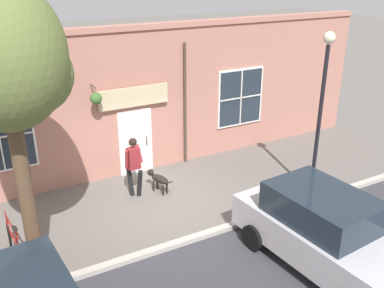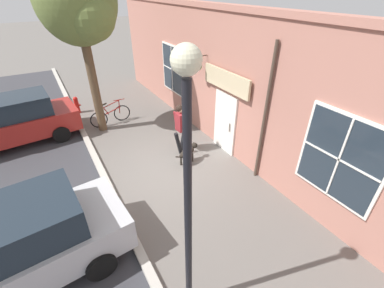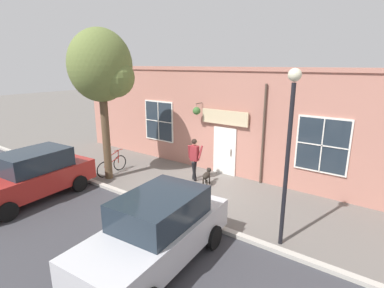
{
  "view_description": "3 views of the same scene",
  "coord_description": "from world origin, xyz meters",
  "px_view_note": "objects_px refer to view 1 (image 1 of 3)",
  "views": [
    {
      "loc": [
        9.62,
        -4.27,
        6.16
      ],
      "look_at": [
        -0.33,
        1.17,
        1.45
      ],
      "focal_mm": 40.0,
      "sensor_mm": 36.0,
      "label": 1
    },
    {
      "loc": [
        2.81,
        6.3,
        5.11
      ],
      "look_at": [
        -0.41,
        0.88,
        1.15
      ],
      "focal_mm": 24.0,
      "sensor_mm": 36.0,
      "label": 2
    },
    {
      "loc": [
        8.79,
        6.44,
        4.74
      ],
      "look_at": [
        -0.88,
        -0.69,
        1.51
      ],
      "focal_mm": 28.0,
      "sensor_mm": 36.0,
      "label": 3
    }
  ],
  "objects_px": {
    "dog_on_leash": "(158,179)",
    "street_lamp": "(323,92)",
    "parked_car_mid_block": "(324,231)",
    "leaning_bicycle": "(16,246)",
    "pedestrian_walking": "(134,161)",
    "street_tree_by_curb": "(9,62)"
  },
  "relations": [
    {
      "from": "dog_on_leash",
      "to": "street_lamp",
      "type": "distance_m",
      "value": 5.2
    },
    {
      "from": "parked_car_mid_block",
      "to": "leaning_bicycle",
      "type": "bearing_deg",
      "value": -120.02
    },
    {
      "from": "parked_car_mid_block",
      "to": "street_lamp",
      "type": "distance_m",
      "value": 4.0
    },
    {
      "from": "leaning_bicycle",
      "to": "parked_car_mid_block",
      "type": "relative_size",
      "value": 0.39
    },
    {
      "from": "dog_on_leash",
      "to": "parked_car_mid_block",
      "type": "relative_size",
      "value": 0.24
    },
    {
      "from": "pedestrian_walking",
      "to": "leaning_bicycle",
      "type": "bearing_deg",
      "value": -66.39
    },
    {
      "from": "dog_on_leash",
      "to": "street_lamp",
      "type": "height_order",
      "value": "street_lamp"
    },
    {
      "from": "dog_on_leash",
      "to": "street_tree_by_curb",
      "type": "xyz_separation_m",
      "value": [
        1.83,
        -3.7,
        4.13
      ]
    },
    {
      "from": "dog_on_leash",
      "to": "street_tree_by_curb",
      "type": "distance_m",
      "value": 5.84
    },
    {
      "from": "street_tree_by_curb",
      "to": "leaning_bicycle",
      "type": "relative_size",
      "value": 3.52
    },
    {
      "from": "dog_on_leash",
      "to": "pedestrian_walking",
      "type": "bearing_deg",
      "value": -98.69
    },
    {
      "from": "dog_on_leash",
      "to": "street_tree_by_curb",
      "type": "relative_size",
      "value": 0.17
    },
    {
      "from": "street_tree_by_curb",
      "to": "parked_car_mid_block",
      "type": "xyz_separation_m",
      "value": [
        2.98,
        5.46,
        -3.67
      ]
    },
    {
      "from": "street_tree_by_curb",
      "to": "street_lamp",
      "type": "xyz_separation_m",
      "value": [
        0.4,
        7.59,
        -1.49
      ]
    },
    {
      "from": "pedestrian_walking",
      "to": "leaning_bicycle",
      "type": "height_order",
      "value": "pedestrian_walking"
    },
    {
      "from": "pedestrian_walking",
      "to": "leaning_bicycle",
      "type": "relative_size",
      "value": 1.04
    },
    {
      "from": "street_tree_by_curb",
      "to": "leaning_bicycle",
      "type": "distance_m",
      "value": 4.21
    },
    {
      "from": "pedestrian_walking",
      "to": "dog_on_leash",
      "type": "distance_m",
      "value": 0.98
    },
    {
      "from": "dog_on_leash",
      "to": "street_lamp",
      "type": "bearing_deg",
      "value": 60.27
    },
    {
      "from": "dog_on_leash",
      "to": "parked_car_mid_block",
      "type": "distance_m",
      "value": 5.14
    },
    {
      "from": "street_tree_by_curb",
      "to": "street_lamp",
      "type": "relative_size",
      "value": 1.31
    },
    {
      "from": "pedestrian_walking",
      "to": "street_tree_by_curb",
      "type": "xyz_separation_m",
      "value": [
        1.93,
        -3.01,
        3.45
      ]
    }
  ]
}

